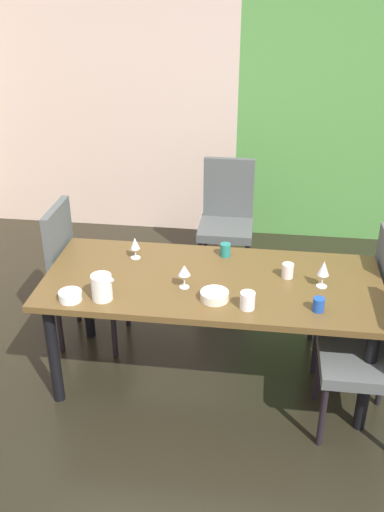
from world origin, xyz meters
name	(u,v)px	position (x,y,z in m)	size (l,w,h in m)	color
ground_plane	(168,416)	(0.00, 0.00, -0.01)	(5.42, 5.49, 0.02)	black
back_panel_interior	(83,98)	(-1.25, 2.69, 1.27)	(2.92, 0.10, 2.54)	beige
garden_window_panel	(380,107)	(1.46, 2.69, 1.27)	(2.50, 0.10, 2.54)	#508F3F
dining_table	(212,291)	(0.22, 0.40, 0.65)	(2.02, 0.88, 0.73)	brown
chair_right_near	(376,352)	(1.15, 0.08, 0.53)	(0.44, 0.44, 0.94)	#4D514E
chair_right_far	(361,293)	(1.15, 0.71, 0.52)	(0.44, 0.44, 0.93)	#4D514E
chair_head_far	(227,215)	(0.20, 1.81, 0.54)	(0.44, 0.45, 0.99)	#4D514E
chair_left_far	(78,270)	(-0.73, 0.71, 0.55)	(0.45, 0.44, 1.01)	#4D514E
wine_glass_left	(135,244)	(-0.30, 0.61, 0.83)	(0.06, 0.06, 0.14)	silver
wine_glass_center	(324,269)	(0.86, 0.40, 0.85)	(0.07, 0.07, 0.17)	silver
wine_glass_near_window	(184,271)	(0.06, 0.28, 0.84)	(0.07, 0.07, 0.15)	silver
serving_bowl_west	(215,296)	(0.25, 0.17, 0.76)	(0.16, 0.16, 0.05)	beige
serving_bowl_corner	(70,296)	(-0.55, 0.06, 0.76)	(0.13, 0.13, 0.05)	white
cup_north	(319,305)	(0.82, 0.13, 0.77)	(0.06, 0.06, 0.08)	#1B479D
cup_south	(288,271)	(0.66, 0.48, 0.78)	(0.07, 0.07, 0.09)	silver
cup_front	(225,250)	(0.27, 0.71, 0.78)	(0.07, 0.07, 0.09)	#21766B
cup_rear	(248,300)	(0.44, 0.11, 0.78)	(0.08, 0.08, 0.10)	silver
pitcher_right	(102,287)	(-0.37, 0.10, 0.81)	(0.13, 0.12, 0.15)	silver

